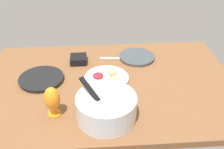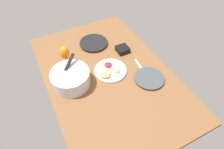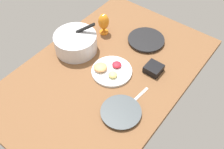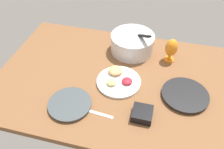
# 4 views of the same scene
# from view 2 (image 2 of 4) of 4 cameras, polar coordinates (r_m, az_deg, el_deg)

# --- Properties ---
(ground_plane) EXTENTS (1.60, 1.04, 0.04)m
(ground_plane) POSITION_cam_2_polar(r_m,az_deg,el_deg) (1.69, -1.27, -0.25)
(ground_plane) COLOR brown
(dinner_plate_left) EXTENTS (0.25, 0.25, 0.02)m
(dinner_plate_left) POSITION_cam_2_polar(r_m,az_deg,el_deg) (1.66, 11.07, -1.15)
(dinner_plate_left) COLOR silver
(dinner_plate_left) RESTS_ON ground_plane
(dinner_plate_right) EXTENTS (0.28, 0.28, 0.03)m
(dinner_plate_right) POSITION_cam_2_polar(r_m,az_deg,el_deg) (1.98, -5.52, 9.32)
(dinner_plate_right) COLOR #4C4C51
(dinner_plate_right) RESTS_ON ground_plane
(mixing_bowl) EXTENTS (0.32, 0.32, 0.21)m
(mixing_bowl) POSITION_cam_2_polar(r_m,az_deg,el_deg) (1.59, -12.26, -0.99)
(mixing_bowl) COLOR silver
(mixing_bowl) RESTS_ON ground_plane
(fruit_platter) EXTENTS (0.29, 0.29, 0.05)m
(fruit_platter) POSITION_cam_2_polar(r_m,az_deg,el_deg) (1.68, -0.65, 1.16)
(fruit_platter) COLOR silver
(fruit_platter) RESTS_ON ground_plane
(hurricane_glass_orange) EXTENTS (0.09, 0.09, 0.18)m
(hurricane_glass_orange) POSITION_cam_2_polar(r_m,az_deg,el_deg) (1.77, -13.99, 6.23)
(hurricane_glass_orange) COLOR orange
(hurricane_glass_orange) RESTS_ON ground_plane
(square_bowl_black) EXTENTS (0.11, 0.11, 0.05)m
(square_bowl_black) POSITION_cam_2_polar(r_m,az_deg,el_deg) (1.88, 3.18, 7.59)
(square_bowl_black) COLOR black
(square_bowl_black) RESTS_ON ground_plane
(fork_by_left_plate) EXTENTS (0.18, 0.03, 0.01)m
(fork_by_left_plate) POSITION_cam_2_polar(r_m,az_deg,el_deg) (1.76, 8.22, 2.73)
(fork_by_left_plate) COLOR silver
(fork_by_left_plate) RESTS_ON ground_plane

